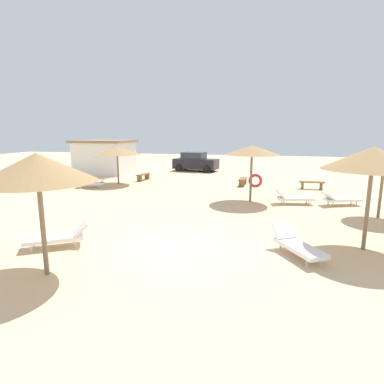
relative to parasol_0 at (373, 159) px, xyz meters
The scene contains 15 objects.
ground_plane 6.52m from the parasol_0, 166.65° to the right, with size 80.00×80.00×0.00m, color #DBBA8C.
parasol_0 is the anchor object (origin of this frame).
parasol_1 8.97m from the parasol_0, 155.49° to the right, with size 2.74×2.74×3.02m.
parasol_2 15.80m from the parasol_0, 144.25° to the left, with size 3.13×3.13×2.51m.
parasol_4 6.95m from the parasol_0, 122.30° to the left, with size 2.80×2.80×2.86m.
lounger_0 3.29m from the parasol_0, 154.51° to the right, with size 1.53×1.92×0.77m.
lounger_1 9.62m from the parasol_0, 167.56° to the right, with size 1.92×1.57×0.74m.
lounger_2 15.90m from the parasol_0, 151.25° to the left, with size 2.01×1.12×0.65m.
lounger_3 6.57m from the parasol_0, 84.76° to the left, with size 2.01×1.26×0.67m.
lounger_4 6.53m from the parasol_0, 105.87° to the left, with size 1.96×0.95×0.74m.
bench_0 11.87m from the parasol_0, 112.75° to the left, with size 0.48×1.52×0.49m.
bench_1 10.66m from the parasol_0, 91.07° to the left, with size 1.51×0.42×0.49m.
bench_2 16.48m from the parasol_0, 136.50° to the left, with size 0.58×1.54×0.49m.
parked_car 20.06m from the parasol_0, 118.01° to the left, with size 4.21×2.45×1.72m.
beach_cabana 21.89m from the parasol_0, 139.40° to the left, with size 4.63×3.96×2.84m.
Camera 1 is at (2.83, -8.45, 3.48)m, focal length 28.82 mm.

